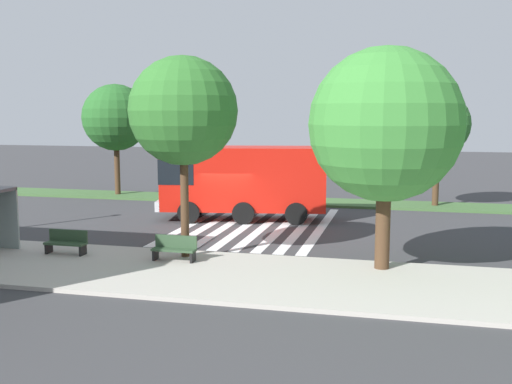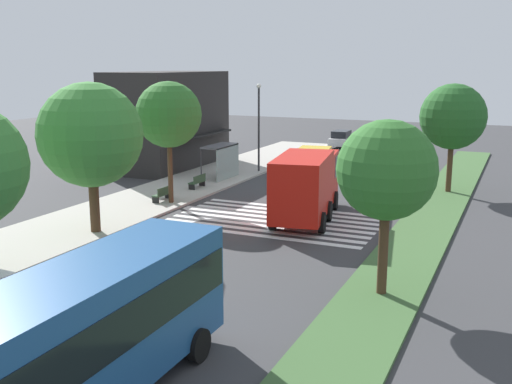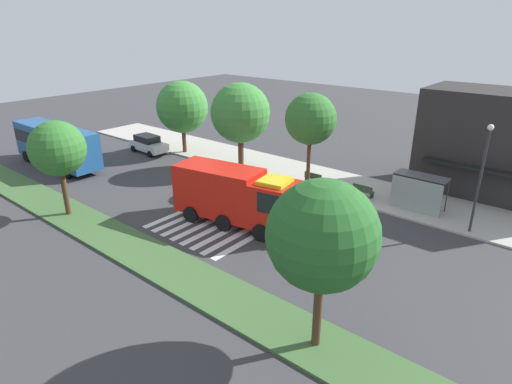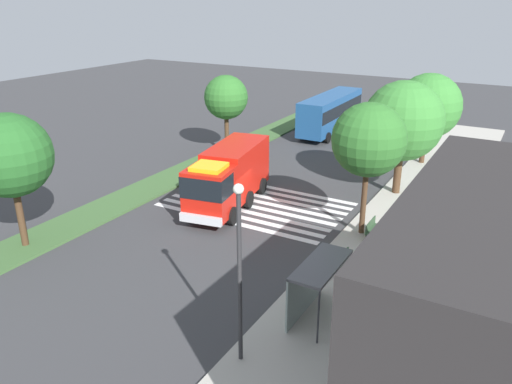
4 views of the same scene
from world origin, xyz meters
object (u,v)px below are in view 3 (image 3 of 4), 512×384
object	(u,v)px
transit_bus	(56,143)
median_tree_west	(322,236)
parked_car_west	(148,144)
sidewalk_tree_center	(311,119)
fire_truck	(238,195)
street_lamp	(482,172)
sidewalk_tree_far_west	(182,107)
bench_near_shelter	(363,190)
bus_stop_shelter	(418,186)
sidewalk_tree_west	(240,113)
bench_west_of_shelter	(314,178)
median_tree_far_west	(57,149)

from	to	relation	value
transit_bus	median_tree_west	world-z (taller)	median_tree_west
parked_car_west	sidewalk_tree_center	xyz separation A→B (m)	(17.78, 2.20, 4.60)
fire_truck	street_lamp	bearing A→B (deg)	24.52
sidewalk_tree_far_west	street_lamp	bearing A→B (deg)	-0.84
street_lamp	sidewalk_tree_far_west	bearing A→B (deg)	179.16
bench_near_shelter	sidewalk_tree_center	bearing A→B (deg)	-171.40
fire_truck	parked_car_west	xyz separation A→B (m)	(-18.08, 6.51, -1.19)
bench_near_shelter	street_lamp	distance (m)	8.72
sidewalk_tree_far_west	parked_car_west	bearing A→B (deg)	-143.73
bus_stop_shelter	sidewalk_tree_center	bearing A→B (deg)	-175.18
sidewalk_tree_center	fire_truck	bearing A→B (deg)	-88.05
sidewalk_tree_west	median_tree_west	distance (m)	23.18
street_lamp	sidewalk_tree_center	distance (m)	12.50
fire_truck	transit_bus	distance (m)	20.90
bus_stop_shelter	bench_west_of_shelter	size ratio (longest dim) A/B	2.19
street_lamp	median_tree_west	distance (m)	14.94
fire_truck	street_lamp	size ratio (longest dim) A/B	1.28
bus_stop_shelter	street_lamp	bearing A→B (deg)	-16.05
street_lamp	sidewalk_tree_west	world-z (taller)	sidewalk_tree_west
sidewalk_tree_far_west	sidewalk_tree_west	bearing A→B (deg)	0.00
median_tree_far_west	sidewalk_tree_center	bearing A→B (deg)	57.63
bench_near_shelter	bench_west_of_shelter	distance (m)	4.37
bench_west_of_shelter	bench_near_shelter	bearing A→B (deg)	0.00
bus_stop_shelter	median_tree_far_west	distance (m)	24.28
parked_car_west	street_lamp	size ratio (longest dim) A/B	0.66
bus_stop_shelter	sidewalk_tree_west	distance (m)	16.03
street_lamp	fire_truck	bearing A→B (deg)	-145.56
fire_truck	sidewalk_tree_west	size ratio (longest dim) A/B	1.16
parked_car_west	median_tree_west	world-z (taller)	median_tree_west
bus_stop_shelter	bench_near_shelter	world-z (taller)	bus_stop_shelter
bench_near_shelter	bench_west_of_shelter	world-z (taller)	same
fire_truck	bench_west_of_shelter	size ratio (longest dim) A/B	5.48
transit_bus	sidewalk_tree_west	distance (m)	17.05
bench_near_shelter	street_lamp	size ratio (longest dim) A/B	0.23
fire_truck	median_tree_west	size ratio (longest dim) A/B	1.23
bench_near_shelter	street_lamp	world-z (taller)	street_lamp
sidewalk_tree_center	median_tree_far_west	bearing A→B (deg)	-122.37
sidewalk_tree_west	sidewalk_tree_center	distance (m)	7.19
parked_car_west	bench_west_of_shelter	world-z (taller)	parked_car_west
street_lamp	median_tree_far_west	distance (m)	26.53
fire_truck	parked_car_west	distance (m)	19.25
fire_truck	parked_car_west	bearing A→B (deg)	150.27
street_lamp	median_tree_far_west	world-z (taller)	street_lamp
median_tree_west	transit_bus	bearing A→B (deg)	170.84
fire_truck	sidewalk_tree_far_west	size ratio (longest dim) A/B	1.24
bench_near_shelter	street_lamp	bearing A→B (deg)	-7.82
parked_car_west	median_tree_far_west	xyz separation A→B (m)	(8.17, -12.97, 3.86)
street_lamp	median_tree_west	world-z (taller)	median_tree_west
transit_bus	sidewalk_tree_far_west	bearing A→B (deg)	-119.87
bench_near_shelter	median_tree_west	distance (m)	17.48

